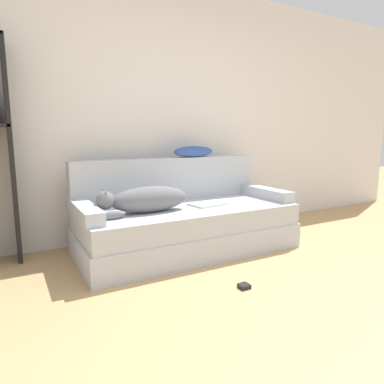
{
  "coord_description": "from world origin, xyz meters",
  "views": [
    {
      "loc": [
        -1.72,
        -1.02,
        1.1
      ],
      "look_at": [
        -0.23,
        1.68,
        0.58
      ],
      "focal_mm": 32.0,
      "sensor_mm": 36.0,
      "label": 1
    }
  ],
  "objects_px": {
    "throw_pillow": "(194,152)",
    "power_adapter": "(244,286)",
    "dog": "(145,200)",
    "laptop": "(208,204)",
    "couch": "(187,229)"
  },
  "relations": [
    {
      "from": "dog",
      "to": "power_adapter",
      "type": "bearing_deg",
      "value": -65.1
    },
    {
      "from": "throw_pillow",
      "to": "power_adapter",
      "type": "relative_size",
      "value": 6.14
    },
    {
      "from": "couch",
      "to": "throw_pillow",
      "type": "relative_size",
      "value": 4.42
    },
    {
      "from": "dog",
      "to": "laptop",
      "type": "relative_size",
      "value": 2.32
    },
    {
      "from": "laptop",
      "to": "throw_pillow",
      "type": "height_order",
      "value": "throw_pillow"
    },
    {
      "from": "couch",
      "to": "throw_pillow",
      "type": "xyz_separation_m",
      "value": [
        0.28,
        0.38,
        0.71
      ]
    },
    {
      "from": "dog",
      "to": "laptop",
      "type": "xyz_separation_m",
      "value": [
        0.64,
        0.02,
        -0.11
      ]
    },
    {
      "from": "couch",
      "to": "dog",
      "type": "relative_size",
      "value": 2.46
    },
    {
      "from": "dog",
      "to": "throw_pillow",
      "type": "height_order",
      "value": "throw_pillow"
    },
    {
      "from": "couch",
      "to": "throw_pillow",
      "type": "bearing_deg",
      "value": 53.49
    },
    {
      "from": "laptop",
      "to": "power_adapter",
      "type": "xyz_separation_m",
      "value": [
        -0.24,
        -0.9,
        -0.43
      ]
    },
    {
      "from": "laptop",
      "to": "power_adapter",
      "type": "relative_size",
      "value": 4.76
    },
    {
      "from": "couch",
      "to": "throw_pillow",
      "type": "height_order",
      "value": "throw_pillow"
    },
    {
      "from": "couch",
      "to": "throw_pillow",
      "type": "distance_m",
      "value": 0.85
    },
    {
      "from": "dog",
      "to": "throw_pillow",
      "type": "distance_m",
      "value": 0.92
    }
  ]
}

